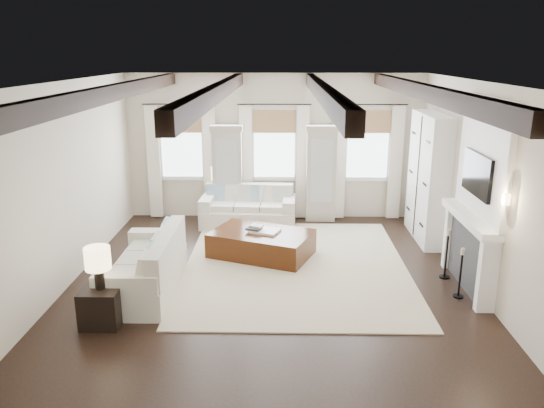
{
  "coord_description": "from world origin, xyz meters",
  "views": [
    {
      "loc": [
        0.18,
        -7.86,
        3.63
      ],
      "look_at": [
        0.01,
        0.75,
        1.15
      ],
      "focal_mm": 35.0,
      "sensor_mm": 36.0,
      "label": 1
    }
  ],
  "objects_px": {
    "sofa_left": "(148,268)",
    "ottoman": "(261,244)",
    "sofa_back": "(248,209)",
    "side_table_back": "(218,204)",
    "side_table_front": "(102,306)"
  },
  "relations": [
    {
      "from": "side_table_front",
      "to": "sofa_back",
      "type": "bearing_deg",
      "value": 68.53
    },
    {
      "from": "sofa_left",
      "to": "side_table_front",
      "type": "xyz_separation_m",
      "value": [
        -0.38,
        -1.08,
        -0.11
      ]
    },
    {
      "from": "sofa_back",
      "to": "side_table_back",
      "type": "xyz_separation_m",
      "value": [
        -0.72,
        0.58,
        -0.06
      ]
    },
    {
      "from": "side_table_back",
      "to": "sofa_left",
      "type": "bearing_deg",
      "value": -99.28
    },
    {
      "from": "sofa_back",
      "to": "side_table_back",
      "type": "distance_m",
      "value": 0.93
    },
    {
      "from": "ottoman",
      "to": "side_table_back",
      "type": "xyz_separation_m",
      "value": [
        -1.07,
        2.41,
        0.06
      ]
    },
    {
      "from": "sofa_left",
      "to": "ottoman",
      "type": "xyz_separation_m",
      "value": [
        1.71,
        1.51,
        -0.14
      ]
    },
    {
      "from": "sofa_back",
      "to": "side_table_front",
      "type": "distance_m",
      "value": 4.75
    },
    {
      "from": "sofa_back",
      "to": "side_table_back",
      "type": "bearing_deg",
      "value": 141.29
    },
    {
      "from": "sofa_left",
      "to": "ottoman",
      "type": "relative_size",
      "value": 1.22
    },
    {
      "from": "sofa_left",
      "to": "side_table_front",
      "type": "distance_m",
      "value": 1.15
    },
    {
      "from": "sofa_back",
      "to": "ottoman",
      "type": "height_order",
      "value": "sofa_back"
    },
    {
      "from": "sofa_back",
      "to": "sofa_left",
      "type": "distance_m",
      "value": 3.6
    },
    {
      "from": "sofa_left",
      "to": "side_table_back",
      "type": "distance_m",
      "value": 3.97
    },
    {
      "from": "sofa_left",
      "to": "ottoman",
      "type": "bearing_deg",
      "value": 41.36
    }
  ]
}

